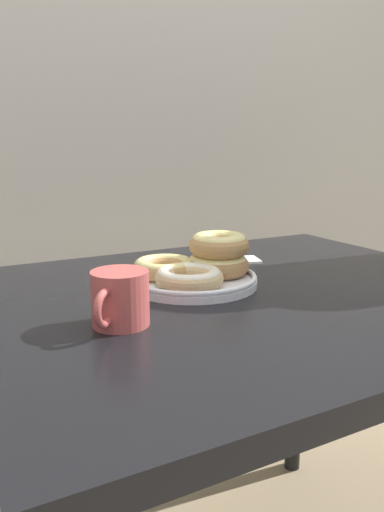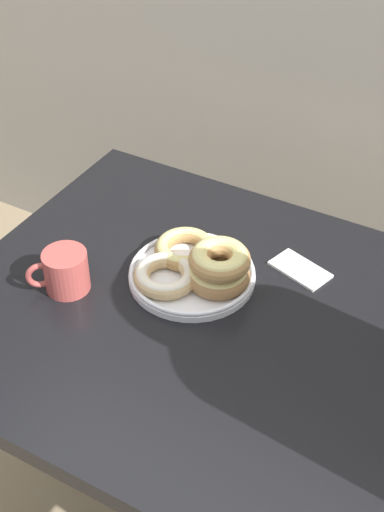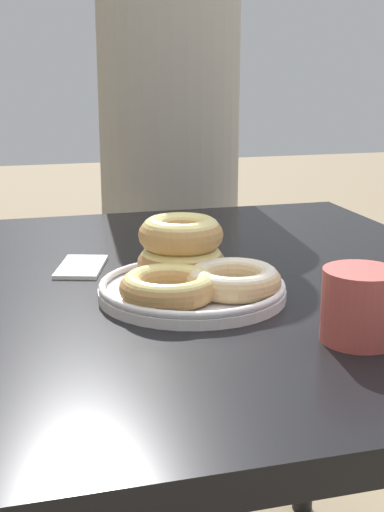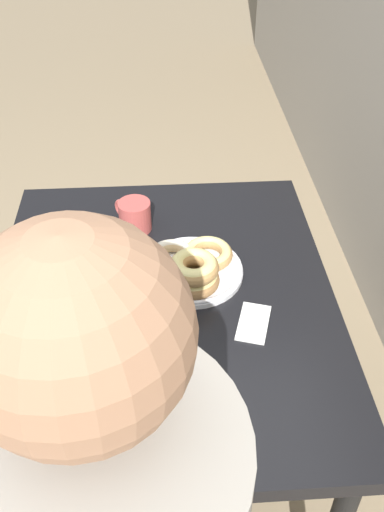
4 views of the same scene
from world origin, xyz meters
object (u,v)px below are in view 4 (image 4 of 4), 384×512
(dining_table, at_px, (165,322))
(coffee_mug, at_px, (134,215))
(donut_plate, at_px, (192,266))
(napkin, at_px, (253,323))

(dining_table, distance_m, coffee_mug, 0.33)
(donut_plate, height_order, napkin, donut_plate)
(dining_table, relative_size, donut_plate, 3.69)
(dining_table, distance_m, donut_plate, 0.16)
(donut_plate, distance_m, napkin, 0.22)
(donut_plate, relative_size, napkin, 2.02)
(dining_table, xyz_separation_m, coffee_mug, (-0.29, -0.07, 0.13))
(napkin, bearing_deg, coffee_mug, -144.50)
(coffee_mug, bearing_deg, napkin, 35.50)
(dining_table, xyz_separation_m, napkin, (0.10, 0.21, 0.09))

